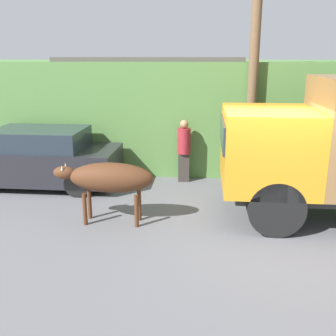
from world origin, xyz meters
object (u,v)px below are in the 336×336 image
Objects in this scene: brown_cow at (109,178)px; pedestrian_on_hill at (184,148)px; utility_pole at (254,58)px; parked_suv at (38,158)px.

pedestrian_on_hill reaches higher than brown_cow.
pedestrian_on_hill is at bearing 59.15° from brown_cow.
pedestrian_on_hill is at bearing -175.16° from utility_pole.
parked_suv is at bearing 131.79° from brown_cow.
utility_pole is at bearing -178.50° from pedestrian_on_hill.
pedestrian_on_hill reaches higher than parked_suv.
pedestrian_on_hill is (3.94, 0.76, 0.20)m from parked_suv.
utility_pole reaches higher than pedestrian_on_hill.
parked_suv is 6.38m from utility_pole.
utility_pole is (3.20, 3.20, 2.40)m from brown_cow.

